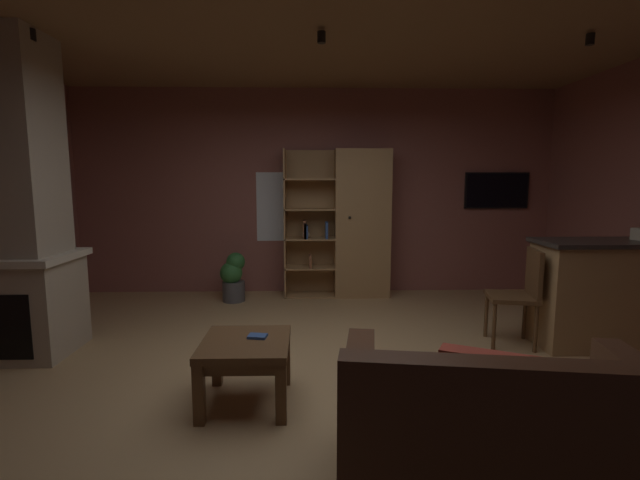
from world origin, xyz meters
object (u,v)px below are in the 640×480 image
object	(u,v)px
leather_couch	(505,442)
coffee_table	(246,353)
table_book_0	(258,336)
wall_mounted_tv	(496,190)
dining_chair	(521,290)
bookshelf_cabinet	(355,224)
kitchen_bar_counter	(620,293)
potted_floor_plant	(233,277)
stone_fireplace	(8,214)

from	to	relation	value
leather_couch	coffee_table	world-z (taller)	leather_couch
table_book_0	wall_mounted_tv	distance (m)	4.41
dining_chair	wall_mounted_tv	size ratio (longest dim) A/B	1.05
table_book_0	coffee_table	bearing A→B (deg)	-146.11
bookshelf_cabinet	wall_mounted_tv	distance (m)	2.05
leather_couch	wall_mounted_tv	bearing A→B (deg)	68.28
coffee_table	dining_chair	bearing A→B (deg)	23.45
wall_mounted_tv	kitchen_bar_counter	bearing A→B (deg)	-82.08
table_book_0	potted_floor_plant	distance (m)	2.71
kitchen_bar_counter	coffee_table	world-z (taller)	kitchen_bar_counter
stone_fireplace	kitchen_bar_counter	size ratio (longest dim) A/B	1.78
coffee_table	table_book_0	distance (m)	0.14
coffee_table	bookshelf_cabinet	bearing A→B (deg)	70.26
leather_couch	wall_mounted_tv	distance (m)	4.64
coffee_table	wall_mounted_tv	world-z (taller)	wall_mounted_tv
coffee_table	table_book_0	bearing A→B (deg)	33.89
kitchen_bar_counter	table_book_0	size ratio (longest dim) A/B	12.09
kitchen_bar_counter	coffee_table	distance (m)	3.50
bookshelf_cabinet	dining_chair	xyz separation A→B (m)	(1.37, -1.91, -0.44)
stone_fireplace	dining_chair	world-z (taller)	stone_fireplace
potted_floor_plant	table_book_0	bearing A→B (deg)	-76.94
stone_fireplace	kitchen_bar_counter	world-z (taller)	stone_fireplace
stone_fireplace	bookshelf_cabinet	size ratio (longest dim) A/B	1.42
kitchen_bar_counter	wall_mounted_tv	size ratio (longest dim) A/B	1.78
kitchen_bar_counter	dining_chair	bearing A→B (deg)	176.96
dining_chair	stone_fireplace	bearing A→B (deg)	-178.85
bookshelf_cabinet	wall_mounted_tv	xyz separation A→B (m)	(1.99, 0.21, 0.45)
leather_couch	dining_chair	bearing A→B (deg)	63.09
stone_fireplace	dining_chair	distance (m)	4.66
bookshelf_cabinet	dining_chair	size ratio (longest dim) A/B	2.13
dining_chair	wall_mounted_tv	bearing A→B (deg)	73.76
table_book_0	dining_chair	bearing A→B (deg)	23.07
stone_fireplace	kitchen_bar_counter	distance (m)	5.57
kitchen_bar_counter	dining_chair	distance (m)	0.92
bookshelf_cabinet	kitchen_bar_counter	xyz separation A→B (m)	(2.29, -1.95, -0.46)
leather_couch	potted_floor_plant	distance (m)	4.17
stone_fireplace	wall_mounted_tv	bearing A→B (deg)	22.93
potted_floor_plant	kitchen_bar_counter	bearing A→B (deg)	-23.41
stone_fireplace	bookshelf_cabinet	distance (m)	3.81
wall_mounted_tv	coffee_table	bearing A→B (deg)	-133.87
coffee_table	wall_mounted_tv	bearing A→B (deg)	46.13
bookshelf_cabinet	coffee_table	world-z (taller)	bookshelf_cabinet
kitchen_bar_counter	leather_couch	xyz separation A→B (m)	(-1.97, -2.02, -0.20)
wall_mounted_tv	stone_fireplace	bearing A→B (deg)	-157.07
coffee_table	leather_couch	bearing A→B (deg)	-36.39
stone_fireplace	potted_floor_plant	distance (m)	2.56
kitchen_bar_counter	table_book_0	bearing A→B (deg)	-163.75
leather_couch	coffee_table	distance (m)	1.72
bookshelf_cabinet	table_book_0	distance (m)	3.11
bookshelf_cabinet	stone_fireplace	bearing A→B (deg)	-148.31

